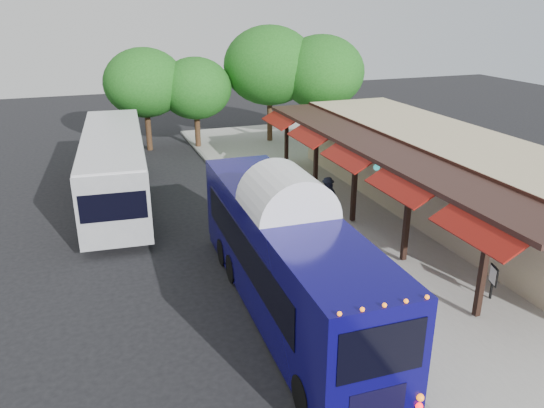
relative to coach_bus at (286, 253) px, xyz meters
name	(u,v)px	position (x,y,z in m)	size (l,w,h in m)	color
ground	(309,281)	(1.45, 1.44, -2.00)	(90.00, 90.00, 0.00)	black
sidewalk	(376,220)	(6.45, 5.44, -1.92)	(10.00, 40.00, 0.15)	#9E9B93
curb	(272,235)	(1.50, 5.44, -1.92)	(0.20, 40.00, 0.16)	gray
station_shelter	(445,174)	(9.83, 5.44, -0.15)	(8.15, 20.00, 3.60)	tan
coach_bus	(286,253)	(0.00, 0.00, 0.00)	(2.73, 11.69, 3.71)	#0C0759
city_bus	(115,165)	(-4.19, 11.87, -0.13)	(3.68, 12.71, 3.37)	gray
ped_a	(305,232)	(2.05, 3.33, -0.99)	(0.62, 0.41, 1.71)	black
ped_b	(328,201)	(4.32, 6.08, -1.00)	(0.82, 0.64, 1.69)	black
ped_c	(301,210)	(2.69, 5.25, -0.88)	(1.13, 0.47, 1.93)	black
ped_d	(328,193)	(4.85, 7.21, -1.07)	(1.00, 0.57, 1.54)	black
sign_board	(493,277)	(6.40, -1.82, -1.06)	(0.20, 0.52, 1.16)	black
tree_left	(195,88)	(1.71, 20.64, 1.97)	(4.65, 4.65, 5.95)	#382314
tree_mid	(270,66)	(6.76, 20.56, 3.23)	(6.12, 6.12, 7.83)	#382314
tree_right	(321,72)	(9.85, 19.06, 2.85)	(5.67, 5.67, 7.26)	#382314
tree_far	(144,83)	(-1.40, 21.32, 2.39)	(5.14, 5.14, 6.58)	#382314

